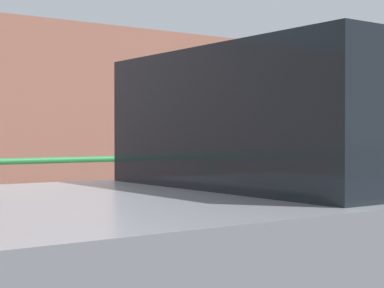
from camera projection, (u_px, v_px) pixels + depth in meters
parking_meter at (173, 165)px, 4.38m from camera, size 0.15×0.16×1.47m
pedestrian_at_meter at (226, 180)px, 4.71m from camera, size 0.60×0.48×1.61m
parked_sedan_gray at (354, 228)px, 3.39m from camera, size 4.62×1.85×1.76m
background_railing at (15, 189)px, 5.98m from camera, size 24.06×0.06×1.02m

